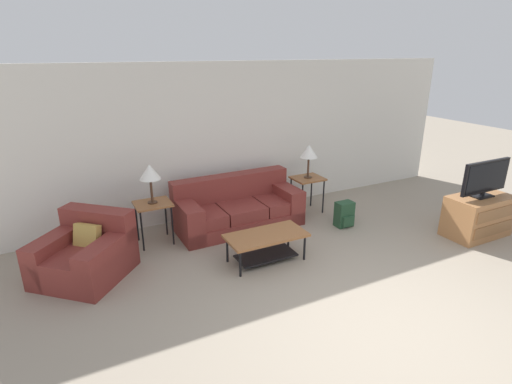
# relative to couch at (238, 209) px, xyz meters

# --- Properties ---
(ground_plane) EXTENTS (24.00, 24.00, 0.00)m
(ground_plane) POSITION_rel_couch_xyz_m (0.33, -3.14, -0.30)
(ground_plane) COLOR gray
(wall_back) EXTENTS (9.07, 0.06, 2.60)m
(wall_back) POSITION_rel_couch_xyz_m (0.33, 0.66, 1.00)
(wall_back) COLOR silver
(wall_back) RESTS_ON ground_plane
(couch) EXTENTS (2.04, 0.91, 0.82)m
(couch) POSITION_rel_couch_xyz_m (0.00, 0.00, 0.00)
(couch) COLOR maroon
(couch) RESTS_ON ground_plane
(armchair) EXTENTS (1.40, 1.40, 0.80)m
(armchair) POSITION_rel_couch_xyz_m (-2.37, -0.52, -0.01)
(armchair) COLOR maroon
(armchair) RESTS_ON ground_plane
(coffee_table) EXTENTS (1.10, 0.55, 0.40)m
(coffee_table) POSITION_rel_couch_xyz_m (-0.13, -1.24, 0.00)
(coffee_table) COLOR #935B33
(coffee_table) RESTS_ON ground_plane
(side_table_left) EXTENTS (0.53, 0.46, 0.64)m
(side_table_left) POSITION_rel_couch_xyz_m (-1.36, 0.01, 0.27)
(side_table_left) COLOR #935B33
(side_table_left) RESTS_ON ground_plane
(side_table_right) EXTENTS (0.53, 0.46, 0.64)m
(side_table_right) POSITION_rel_couch_xyz_m (1.36, 0.01, 0.27)
(side_table_right) COLOR #935B33
(side_table_right) RESTS_ON ground_plane
(table_lamp_left) EXTENTS (0.31, 0.31, 0.59)m
(table_lamp_left) POSITION_rel_couch_xyz_m (-1.36, 0.01, 0.81)
(table_lamp_left) COLOR #472D1E
(table_lamp_left) RESTS_ON side_table_left
(table_lamp_right) EXTENTS (0.31, 0.31, 0.59)m
(table_lamp_right) POSITION_rel_couch_xyz_m (1.36, 0.01, 0.81)
(table_lamp_right) COLOR #472D1E
(table_lamp_right) RESTS_ON side_table_right
(tv_console) EXTENTS (1.01, 0.57, 0.64)m
(tv_console) POSITION_rel_couch_xyz_m (3.21, -2.01, 0.03)
(tv_console) COLOR #A87042
(tv_console) RESTS_ON ground_plane
(television) EXTENTS (0.96, 0.20, 0.57)m
(television) POSITION_rel_couch_xyz_m (3.21, -2.01, 0.65)
(television) COLOR black
(television) RESTS_ON tv_console
(backpack) EXTENTS (0.29, 0.27, 0.42)m
(backpack) POSITION_rel_couch_xyz_m (1.57, -0.80, -0.09)
(backpack) COLOR #23472D
(backpack) RESTS_ON ground_plane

